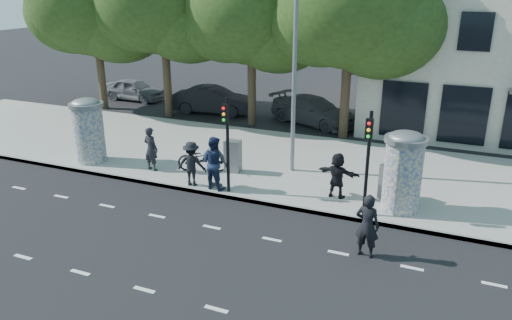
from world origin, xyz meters
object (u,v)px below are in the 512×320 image
at_px(ped_f, 337,175).
at_px(cabinet_right, 389,182).
at_px(street_lamp, 294,51).
at_px(car_left, 134,89).
at_px(ped_c, 214,163).
at_px(cabinet_left, 233,156).
at_px(ped_b, 151,149).
at_px(car_mid, 213,100).
at_px(car_right, 313,110).
at_px(bicycle, 203,159).
at_px(traffic_pole_far, 368,153).
at_px(ad_column_right, 403,169).
at_px(traffic_pole_near, 227,136).
at_px(ped_a, 85,140).
at_px(ped_d, 192,164).
at_px(ped_e, 215,163).
at_px(man_road, 367,226).
at_px(ad_column_left, 89,129).

xyz_separation_m(ped_f, cabinet_right, (1.67, 0.54, -0.18)).
distance_m(street_lamp, car_left, 16.40).
distance_m(ped_c, cabinet_left, 1.78).
bearing_deg(ped_b, street_lamp, -149.13).
xyz_separation_m(car_mid, car_right, (5.92, 0.06, -0.05)).
height_order(street_lamp, cabinet_left, street_lamp).
relative_size(ped_f, bicycle, 0.81).
distance_m(traffic_pole_far, car_right, 11.43).
bearing_deg(bicycle, cabinet_left, -88.80).
xyz_separation_m(street_lamp, car_left, (-13.45, 8.43, -4.12)).
relative_size(ped_b, car_right, 0.35).
xyz_separation_m(ad_column_right, bicycle, (-7.59, 0.56, -0.87)).
bearing_deg(traffic_pole_near, ped_f, 16.08).
relative_size(ped_a, car_mid, 0.40).
bearing_deg(car_mid, car_right, -97.79).
bearing_deg(ped_c, ped_d, 13.28).
bearing_deg(ped_e, bicycle, -34.74).
relative_size(ad_column_right, man_road, 1.44).
bearing_deg(ped_e, street_lamp, -114.79).
height_order(traffic_pole_near, man_road, traffic_pole_near).
height_order(traffic_pole_far, street_lamp, street_lamp).
relative_size(ped_f, man_road, 0.87).
xyz_separation_m(cabinet_right, car_right, (-5.27, 8.69, -0.05)).
relative_size(bicycle, car_mid, 0.42).
xyz_separation_m(traffic_pole_near, bicycle, (-1.79, 1.46, -1.56)).
relative_size(traffic_pole_near, ped_f, 2.12).
bearing_deg(man_road, car_right, -62.00).
bearing_deg(traffic_pole_far, ped_b, 174.67).
xyz_separation_m(ped_a, ped_c, (6.11, -0.39, 0.02)).
bearing_deg(car_right, car_left, 107.77).
xyz_separation_m(ped_c, cabinet_right, (5.92, 1.46, -0.35)).
bearing_deg(cabinet_right, ped_c, -144.05).
distance_m(ped_a, ped_d, 5.26).
distance_m(traffic_pole_near, ped_f, 4.01).
xyz_separation_m(ped_b, man_road, (9.01, -3.01, -0.10)).
bearing_deg(cabinet_left, ped_d, -116.85).
relative_size(ped_b, car_mid, 0.38).
bearing_deg(ped_a, traffic_pole_near, 152.25).
bearing_deg(car_right, ped_b, -179.17).
relative_size(ped_e, bicycle, 0.96).
bearing_deg(ped_b, ad_column_right, -170.30).
relative_size(ad_column_left, bicycle, 1.34).
bearing_deg(car_mid, traffic_pole_near, -158.49).
height_order(man_road, cabinet_right, man_road).
height_order(traffic_pole_near, street_lamp, street_lamp).
height_order(car_left, car_right, car_right).
bearing_deg(traffic_pole_near, cabinet_left, 110.01).
distance_m(street_lamp, ped_f, 4.80).
bearing_deg(ped_f, traffic_pole_far, 143.84).
bearing_deg(car_right, ad_column_left, 167.64).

